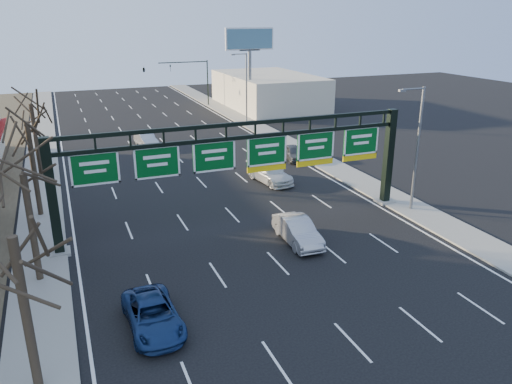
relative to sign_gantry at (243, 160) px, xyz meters
name	(u,v)px	position (x,y,z in m)	size (l,w,h in m)	color
ground	(293,279)	(-0.16, -8.00, -4.63)	(160.00, 160.00, 0.00)	black
sidewalk_left	(41,193)	(-12.96, 12.00, -4.57)	(3.00, 120.00, 0.12)	gray
sidewalk_right	(321,160)	(12.64, 12.00, -4.57)	(3.00, 120.00, 0.12)	gray
lane_markings	(195,176)	(-0.16, 12.00, -4.62)	(21.60, 120.00, 0.01)	white
sign_gantry	(243,160)	(0.00, 0.00, 0.00)	(24.60, 1.20, 7.20)	black
building_right_distant	(268,91)	(19.84, 42.00, -2.13)	(12.00, 20.00, 5.00)	beige
tree_near	(7,209)	(-12.96, -12.00, 2.86)	(3.60, 3.60, 8.86)	#31291B
tree_gantry	(20,154)	(-12.96, -3.00, 2.48)	(3.60, 3.60, 8.48)	#31291B
tree_mid	(24,107)	(-12.96, 7.00, 3.23)	(3.60, 3.60, 9.24)	#31291B
tree_far	(29,92)	(-12.96, 17.00, 2.86)	(3.60, 3.60, 8.86)	#31291B
streetlight_near	(416,143)	(12.31, -2.00, 0.45)	(2.15, 0.22, 9.00)	slate
streetlight_far	(245,84)	(12.31, 32.00, 0.45)	(2.15, 0.22, 9.00)	slate
billboard_right	(250,50)	(14.84, 36.98, 4.43)	(7.00, 0.50, 12.00)	slate
traffic_signal_mast	(169,72)	(5.53, 47.00, 0.87)	(10.16, 0.54, 7.00)	black
car_blue_suv	(153,315)	(-8.07, -9.64, -3.95)	(2.25, 4.88, 1.36)	navy
car_silver_sedan	(298,231)	(2.16, -3.88, -3.84)	(1.66, 4.77, 1.57)	#A1A2A6
car_white_wagon	(270,173)	(5.40, 7.94, -3.87)	(2.11, 5.20, 1.51)	silver
car_grey_far	(294,153)	(10.34, 13.46, -3.92)	(1.67, 4.16, 1.42)	#404345
car_silver_distant	(146,140)	(-2.28, 24.24, -3.88)	(1.58, 4.54, 1.50)	#A7A8AC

